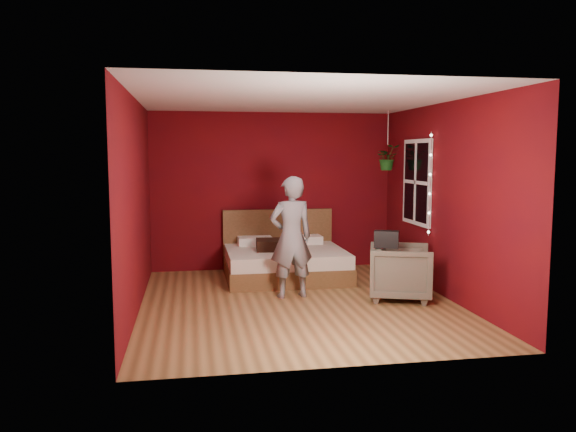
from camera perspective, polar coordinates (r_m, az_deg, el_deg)
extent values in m
plane|color=#9B6E3E|center=(7.36, 1.03, -8.78)|extent=(4.50, 4.50, 0.00)
cube|color=#610A0C|center=(9.36, -1.57, 2.54)|extent=(4.00, 0.02, 2.60)
cube|color=#610A0C|center=(4.95, 6.01, -0.88)|extent=(4.00, 0.02, 2.60)
cube|color=#610A0C|center=(7.04, -15.24, 1.07)|extent=(0.02, 4.50, 2.60)
cube|color=#610A0C|center=(7.77, 15.77, 1.52)|extent=(0.02, 4.50, 2.60)
cube|color=silver|center=(7.14, 1.07, 11.89)|extent=(4.00, 4.50, 0.02)
cube|color=white|center=(8.56, 12.97, 3.36)|extent=(0.04, 0.97, 1.27)
cube|color=black|center=(8.55, 12.87, 3.37)|extent=(0.02, 0.85, 1.15)
cube|color=white|center=(8.55, 12.84, 3.37)|extent=(0.03, 0.05, 1.15)
cube|color=white|center=(8.55, 12.84, 3.37)|extent=(0.03, 0.85, 0.05)
cylinder|color=silver|center=(8.07, 14.22, 3.16)|extent=(0.01, 0.01, 1.45)
sphere|color=#FFF2CC|center=(8.13, 14.09, -1.59)|extent=(0.04, 0.04, 0.04)
sphere|color=#FFF2CC|center=(8.10, 14.14, 0.30)|extent=(0.04, 0.04, 0.04)
sphere|color=#FFF2CC|center=(8.07, 14.19, 2.21)|extent=(0.04, 0.04, 0.04)
sphere|color=#FFF2CC|center=(8.06, 14.24, 4.12)|extent=(0.04, 0.04, 0.04)
sphere|color=#FFF2CC|center=(8.06, 14.29, 6.04)|extent=(0.04, 0.04, 0.04)
sphere|color=#FFF2CC|center=(8.06, 14.35, 7.96)|extent=(0.04, 0.04, 0.04)
cube|color=brown|center=(8.71, -0.27, -5.54)|extent=(1.82, 1.55, 0.26)
cube|color=white|center=(8.67, -0.27, -4.06)|extent=(1.79, 1.52, 0.20)
cube|color=brown|center=(9.36, -1.03, -2.38)|extent=(1.82, 0.07, 1.00)
cube|color=white|center=(9.09, -3.37, -2.54)|extent=(0.55, 0.35, 0.13)
cube|color=white|center=(9.22, 1.70, -2.41)|extent=(0.55, 0.35, 0.13)
imported|color=slate|center=(7.48, 0.32, -2.17)|extent=(0.64, 0.47, 1.63)
imported|color=#696352|center=(7.61, 11.37, -5.59)|extent=(1.01, 0.99, 0.73)
cube|color=black|center=(7.27, 9.97, -2.33)|extent=(0.34, 0.26, 0.22)
cube|color=black|center=(8.58, -1.71, -2.94)|extent=(0.49, 0.49, 0.16)
cylinder|color=silver|center=(9.06, 10.13, 8.83)|extent=(0.01, 0.01, 0.54)
imported|color=#1E601B|center=(9.05, 10.07, 5.86)|extent=(0.37, 0.32, 0.40)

